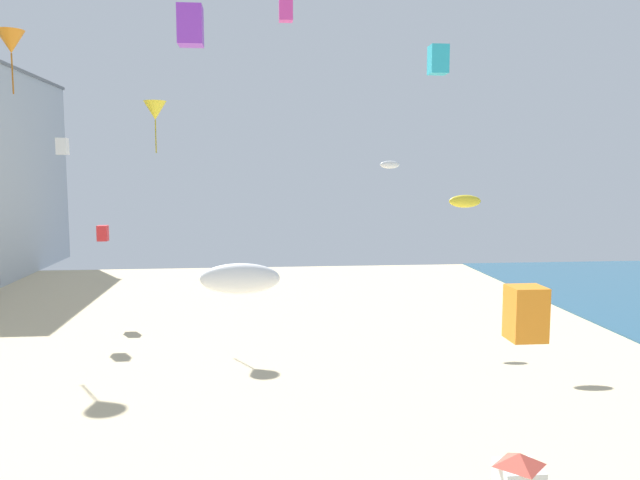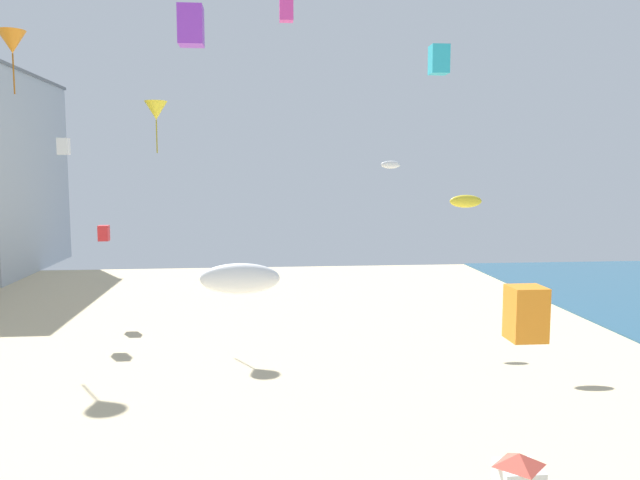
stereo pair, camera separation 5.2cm
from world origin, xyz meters
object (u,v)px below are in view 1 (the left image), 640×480
(kite_yellow_parafoil, at_px, (465,201))
(kite_purple_box, at_px, (190,26))
(lifeguard_stand, at_px, (519,478))
(kite_white_parafoil, at_px, (390,165))
(kite_white_box, at_px, (62,146))
(kite_white_parafoil_2, at_px, (240,279))
(kite_cyan_box, at_px, (438,60))
(kite_magenta_box, at_px, (286,10))
(kite_red_box, at_px, (103,233))
(kite_yellow_delta, at_px, (155,111))
(kite_orange_delta, at_px, (11,42))
(kite_orange_box, at_px, (526,313))

(kite_yellow_parafoil, height_order, kite_purple_box, kite_purple_box)
(lifeguard_stand, bearing_deg, kite_white_parafoil, 98.65)
(kite_yellow_parafoil, relative_size, kite_white_box, 1.63)
(kite_white_parafoil_2, bearing_deg, kite_cyan_box, 55.40)
(kite_yellow_parafoil, relative_size, kite_magenta_box, 1.94)
(kite_red_box, height_order, kite_yellow_delta, kite_yellow_delta)
(lifeguard_stand, distance_m, kite_yellow_delta, 32.90)
(kite_orange_delta, height_order, kite_red_box, kite_orange_delta)
(lifeguard_stand, bearing_deg, kite_magenta_box, 125.83)
(kite_white_parafoil_2, relative_size, kite_magenta_box, 2.59)
(kite_orange_box, distance_m, kite_red_box, 31.32)
(kite_yellow_parafoil, height_order, kite_yellow_delta, kite_yellow_delta)
(kite_magenta_box, bearing_deg, lifeguard_stand, -66.44)
(kite_yellow_delta, bearing_deg, kite_white_parafoil, -11.10)
(kite_cyan_box, xyz_separation_m, kite_magenta_box, (-8.57, -5.80, 0.96))
(kite_white_parafoil, distance_m, kite_orange_delta, 25.32)
(kite_cyan_box, relative_size, kite_magenta_box, 1.64)
(lifeguard_stand, xyz_separation_m, kite_purple_box, (-9.62, 11.57, 14.21))
(kite_white_parafoil, height_order, kite_white_parafoil_2, kite_white_parafoil)
(kite_cyan_box, xyz_separation_m, kite_yellow_delta, (-16.59, 8.65, -2.06))
(kite_yellow_delta, bearing_deg, lifeguard_stand, -63.48)
(kite_white_parafoil_2, bearing_deg, kite_white_box, 116.63)
(kite_white_box, bearing_deg, kite_orange_delta, -146.32)
(lifeguard_stand, relative_size, kite_magenta_box, 2.71)
(kite_magenta_box, bearing_deg, kite_yellow_delta, 119.04)
(kite_white_box, xyz_separation_m, kite_magenta_box, (14.41, -15.68, 5.33))
(kite_purple_box, relative_size, kite_white_parafoil_2, 0.66)
(kite_orange_delta, relative_size, kite_orange_box, 2.27)
(kite_white_parafoil, height_order, kite_purple_box, kite_purple_box)
(kite_yellow_parafoil, distance_m, kite_white_parafoil, 6.89)
(kite_white_parafoil_2, height_order, kite_red_box, kite_white_parafoil_2)
(kite_white_parafoil, height_order, kite_cyan_box, kite_cyan_box)
(kite_cyan_box, bearing_deg, lifeguard_stand, -98.97)
(kite_purple_box, xyz_separation_m, kite_cyan_box, (12.57, 7.11, 0.08))
(kite_yellow_parafoil, distance_m, kite_purple_box, 17.60)
(kite_red_box, height_order, kite_magenta_box, kite_magenta_box)
(kite_orange_delta, bearing_deg, kite_red_box, 15.67)
(kite_orange_box, bearing_deg, kite_orange_delta, 135.83)
(lifeguard_stand, distance_m, kite_orange_box, 5.39)
(lifeguard_stand, relative_size, kite_white_box, 2.28)
(kite_white_parafoil, bearing_deg, kite_magenta_box, -121.96)
(kite_purple_box, xyz_separation_m, kite_yellow_delta, (-4.02, 15.75, -1.98))
(kite_orange_box, xyz_separation_m, kite_red_box, (-19.19, 24.75, 0.35))
(kite_cyan_box, bearing_deg, kite_white_parafoil, 103.94)
(kite_white_parafoil, distance_m, kite_white_parafoil_2, 22.97)
(kite_purple_box, height_order, kite_cyan_box, kite_cyan_box)
(kite_white_parafoil, xyz_separation_m, kite_yellow_delta, (-15.18, 2.98, 3.57))
(kite_magenta_box, bearing_deg, kite_orange_delta, 140.04)
(lifeguard_stand, height_order, kite_yellow_delta, kite_yellow_delta)
(kite_white_parafoil, relative_size, kite_magenta_box, 1.36)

